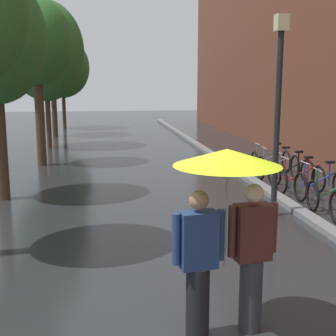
# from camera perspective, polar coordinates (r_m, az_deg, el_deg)

# --- Properties ---
(ground_plane) EXTENTS (80.00, 80.00, 0.00)m
(ground_plane) POSITION_cam_1_polar(r_m,az_deg,el_deg) (5.85, 2.46, -17.94)
(ground_plane) COLOR #26282B
(kerb_strip) EXTENTS (0.30, 36.00, 0.12)m
(kerb_strip) POSITION_cam_1_polar(r_m,az_deg,el_deg) (15.85, 7.10, 0.65)
(kerb_strip) COLOR slate
(kerb_strip) RESTS_ON ground
(street_tree_2) EXTENTS (2.31, 2.31, 5.51)m
(street_tree_2) POSITION_cam_1_polar(r_m,az_deg,el_deg) (15.96, -16.10, 14.78)
(street_tree_2) COLOR #473323
(street_tree_2) RESTS_ON ground
(street_tree_3) EXTENTS (3.20, 3.20, 6.12)m
(street_tree_3) POSITION_cam_1_polar(r_m,az_deg,el_deg) (20.20, -15.05, 13.88)
(street_tree_3) COLOR #473323
(street_tree_3) RESTS_ON ground
(street_tree_4) EXTENTS (2.89, 2.89, 5.65)m
(street_tree_4) POSITION_cam_1_polar(r_m,az_deg,el_deg) (24.47, -14.28, 13.61)
(street_tree_4) COLOR #473323
(street_tree_4) RESTS_ON ground
(street_tree_5) EXTENTS (3.18, 3.18, 5.41)m
(street_tree_5) POSITION_cam_1_polar(r_m,az_deg,el_deg) (28.34, -13.03, 12.10)
(street_tree_5) COLOR #473323
(street_tree_5) RESTS_ON ground
(parked_bicycle_1) EXTENTS (1.13, 0.78, 0.96)m
(parked_bicycle_1) POSITION_cam_1_polar(r_m,az_deg,el_deg) (10.68, 20.12, -3.10)
(parked_bicycle_1) COLOR black
(parked_bicycle_1) RESTS_ON ground
(parked_bicycle_2) EXTENTS (1.10, 0.73, 0.96)m
(parked_bicycle_2) POSITION_cam_1_polar(r_m,az_deg,el_deg) (11.51, 18.47, -2.04)
(parked_bicycle_2) COLOR black
(parked_bicycle_2) RESTS_ON ground
(parked_bicycle_3) EXTENTS (1.11, 0.75, 0.96)m
(parked_bicycle_3) POSITION_cam_1_polar(r_m,az_deg,el_deg) (12.07, 16.10, -1.33)
(parked_bicycle_3) COLOR black
(parked_bicycle_3) RESTS_ON ground
(parked_bicycle_4) EXTENTS (1.16, 0.83, 0.96)m
(parked_bicycle_4) POSITION_cam_1_polar(r_m,az_deg,el_deg) (12.91, 15.09, -0.50)
(parked_bicycle_4) COLOR black
(parked_bicycle_4) RESTS_ON ground
(parked_bicycle_5) EXTENTS (1.11, 0.75, 0.96)m
(parked_bicycle_5) POSITION_cam_1_polar(r_m,az_deg,el_deg) (13.68, 13.54, 0.18)
(parked_bicycle_5) COLOR black
(parked_bicycle_5) RESTS_ON ground
(parked_bicycle_6) EXTENTS (1.09, 0.72, 0.96)m
(parked_bicycle_6) POSITION_cam_1_polar(r_m,az_deg,el_deg) (14.51, 12.63, 0.81)
(parked_bicycle_6) COLOR black
(parked_bicycle_6) RESTS_ON ground
(couple_under_umbrella) EXTENTS (1.22, 1.16, 2.11)m
(couple_under_umbrella) POSITION_cam_1_polar(r_m,az_deg,el_deg) (5.00, 7.28, -5.46)
(couple_under_umbrella) COLOR black
(couple_under_umbrella) RESTS_ON ground
(street_lamp_post) EXTENTS (0.24, 0.24, 4.11)m
(street_lamp_post) POSITION_cam_1_polar(r_m,az_deg,el_deg) (9.67, 13.55, 8.10)
(street_lamp_post) COLOR black
(street_lamp_post) RESTS_ON ground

